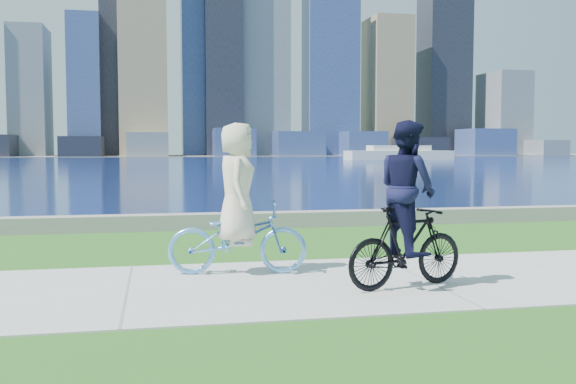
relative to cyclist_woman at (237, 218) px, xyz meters
name	(u,v)px	position (x,y,z in m)	size (l,w,h in m)	color
ground	(127,293)	(-1.52, -0.84, -0.83)	(320.00, 320.00, 0.00)	#1F5616
concrete_path	(127,292)	(-1.52, -0.84, -0.82)	(80.00, 3.50, 0.02)	#ACACA6
seawall	(139,223)	(-1.52, 5.36, -0.65)	(90.00, 0.50, 0.35)	gray
bay_water	(153,162)	(-1.52, 71.16, -0.82)	(320.00, 131.00, 0.01)	#0C1C50
far_shore	(154,156)	(-1.52, 129.16, -0.77)	(320.00, 30.00, 0.12)	slate
city_skyline	(172,47)	(2.60, 128.34, 21.90)	(172.96, 22.57, 76.00)	navy
ferry_far	(399,154)	(34.06, 80.51, 0.05)	(15.63, 4.47, 2.12)	silver
cyclist_woman	(237,218)	(0.00, 0.00, 0.00)	(0.98, 2.08, 2.18)	#5CA0DF
cyclist_man	(407,218)	(2.04, -1.36, 0.11)	(0.95, 1.84, 2.17)	black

